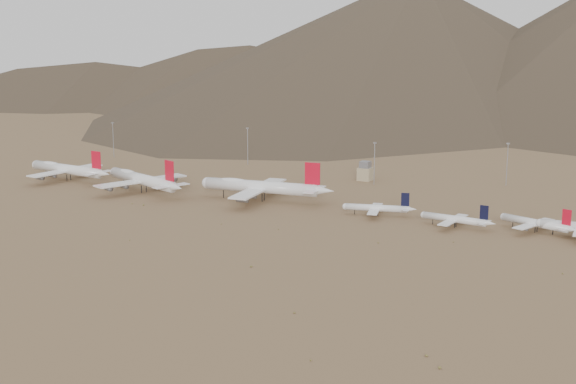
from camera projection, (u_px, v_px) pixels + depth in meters
The scene contains 13 objects.
ground at pixel (220, 214), 405.45m from camera, with size 3000.00×3000.00×0.00m, color #99764F.
widebody_west at pixel (67, 169), 494.84m from camera, with size 68.64×53.18×20.42m.
widebody_centre at pixel (143, 179), 458.71m from camera, with size 70.15×56.10×21.89m.
widebody_east at pixel (262, 187), 435.57m from camera, with size 76.84×59.67×22.89m.
narrowbody_a at pixel (378, 208), 401.72m from camera, with size 36.63×27.05×12.36m.
narrowbody_b at pixel (456, 219), 378.15m from camera, with size 37.40×27.02×12.35m.
narrowbody_c at pixel (537, 223), 369.20m from camera, with size 38.32×28.63×13.21m.
control_tower at pixel (365, 172), 494.85m from camera, with size 8.00×8.00×12.00m.
mast_far_west at pixel (113, 138), 581.68m from camera, with size 2.00×0.60×25.70m.
mast_west at pixel (248, 144), 550.56m from camera, with size 2.00×0.60×25.70m.
mast_centre at pixel (374, 161), 480.15m from camera, with size 2.00×0.60×25.70m.
mast_east at pixel (507, 162), 477.50m from camera, with size 2.00×0.60×25.70m.
desert_scrub at pixel (64, 255), 331.95m from camera, with size 412.98×182.05×0.92m.
Camera 1 is at (214.01, -333.67, 92.65)m, focal length 50.00 mm.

